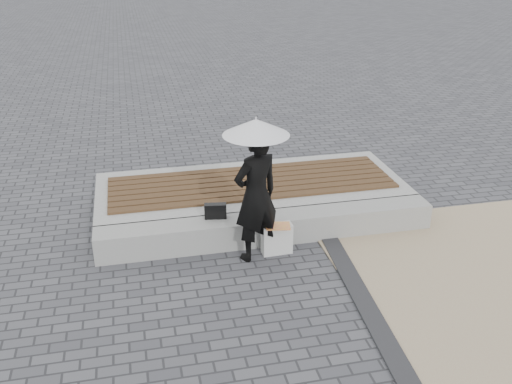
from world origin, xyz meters
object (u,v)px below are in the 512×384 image
(seating_ledge, at_px, (269,228))
(woman, at_px, (256,196))
(handbag, at_px, (215,211))
(canvas_tote, at_px, (277,239))
(parasol, at_px, (256,127))

(seating_ledge, xyz_separation_m, woman, (-0.29, -0.43, 0.75))
(woman, bearing_deg, seating_ledge, -146.87)
(handbag, height_order, canvas_tote, handbag)
(seating_ledge, bearing_deg, parasol, -123.66)
(seating_ledge, bearing_deg, canvas_tote, -86.51)
(woman, distance_m, handbag, 0.84)
(woman, xyz_separation_m, handbag, (-0.48, 0.53, -0.44))
(seating_ledge, distance_m, parasol, 1.79)
(seating_ledge, relative_size, woman, 2.64)
(canvas_tote, bearing_deg, woman, -174.84)
(canvas_tote, bearing_deg, handbag, 145.86)
(seating_ledge, xyz_separation_m, parasol, (-0.29, -0.43, 1.71))
(handbag, bearing_deg, seating_ledge, 1.19)
(seating_ledge, bearing_deg, woman, -123.66)
(woman, xyz_separation_m, parasol, (0.00, -0.00, 0.96))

